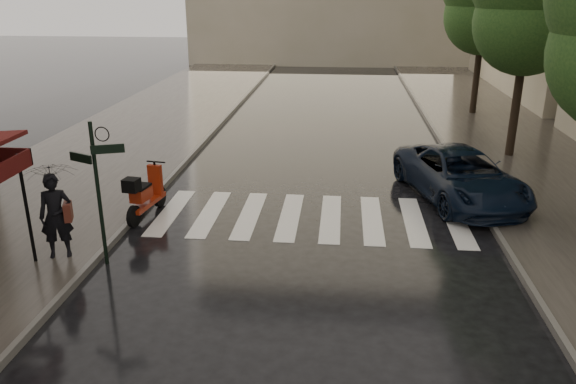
# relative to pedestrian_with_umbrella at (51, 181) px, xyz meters

# --- Properties ---
(ground) EXTENTS (120.00, 120.00, 0.00)m
(ground) POSITION_rel_pedestrian_with_umbrella_xyz_m (2.21, -3.05, -1.81)
(ground) COLOR black
(ground) RESTS_ON ground
(sidewalk_near) EXTENTS (6.00, 60.00, 0.12)m
(sidewalk_near) POSITION_rel_pedestrian_with_umbrella_xyz_m (-2.29, 8.95, -1.75)
(sidewalk_near) COLOR #38332D
(sidewalk_near) RESTS_ON ground
(sidewalk_far) EXTENTS (5.50, 60.00, 0.12)m
(sidewalk_far) POSITION_rel_pedestrian_with_umbrella_xyz_m (12.46, 8.95, -1.75)
(sidewalk_far) COLOR #38332D
(sidewalk_far) RESTS_ON ground
(curb_near) EXTENTS (0.12, 60.00, 0.16)m
(curb_near) POSITION_rel_pedestrian_with_umbrella_xyz_m (0.76, 8.95, -1.74)
(curb_near) COLOR #595651
(curb_near) RESTS_ON ground
(curb_far) EXTENTS (0.12, 60.00, 0.16)m
(curb_far) POSITION_rel_pedestrian_with_umbrella_xyz_m (9.66, 8.95, -1.74)
(curb_far) COLOR #595651
(curb_far) RESTS_ON ground
(crosswalk) EXTENTS (7.85, 3.20, 0.01)m
(crosswalk) POSITION_rel_pedestrian_with_umbrella_xyz_m (5.19, 2.95, -1.80)
(crosswalk) COLOR silver
(crosswalk) RESTS_ON ground
(signpost) EXTENTS (1.17, 0.29, 3.10)m
(signpost) POSITION_rel_pedestrian_with_umbrella_xyz_m (1.02, -0.05, 0.02)
(signpost) COLOR black
(signpost) RESTS_ON ground
(pedestrian_with_umbrella) EXTENTS (1.40, 1.41, 2.55)m
(pedestrian_with_umbrella) POSITION_rel_pedestrian_with_umbrella_xyz_m (0.00, 0.00, 0.00)
(pedestrian_with_umbrella) COLOR black
(pedestrian_with_umbrella) RESTS_ON sidewalk_near
(scooter) EXTENTS (0.66, 1.95, 1.29)m
(scooter) POSITION_rel_pedestrian_with_umbrella_xyz_m (1.00, 2.56, -1.21)
(scooter) COLOR black
(scooter) RESTS_ON ground
(parked_car) EXTENTS (3.56, 5.38, 1.37)m
(parked_car) POSITION_rel_pedestrian_with_umbrella_xyz_m (9.21, 4.71, -1.12)
(parked_car) COLOR black
(parked_car) RESTS_ON ground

